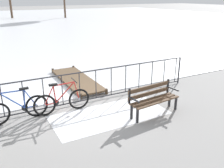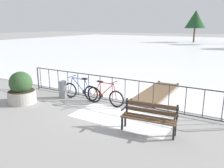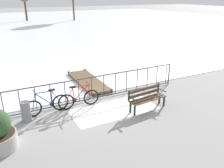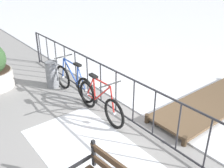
# 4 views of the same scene
# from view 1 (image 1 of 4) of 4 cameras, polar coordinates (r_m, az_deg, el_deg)

# --- Properties ---
(ground_plane) EXTENTS (160.00, 160.00, 0.00)m
(ground_plane) POSITION_cam_1_polar(r_m,az_deg,el_deg) (8.08, -9.25, -4.82)
(ground_plane) COLOR gray
(snow_patch) EXTENTS (3.43, 1.59, 0.01)m
(snow_patch) POSITION_cam_1_polar(r_m,az_deg,el_deg) (7.35, -0.46, -7.13)
(snow_patch) COLOR white
(snow_patch) RESTS_ON ground
(railing_fence) EXTENTS (9.06, 0.06, 1.07)m
(railing_fence) POSITION_cam_1_polar(r_m,az_deg,el_deg) (7.86, -9.47, -1.11)
(railing_fence) COLOR #2D2D33
(railing_fence) RESTS_ON ground
(bicycle_near_railing) EXTENTS (1.71, 0.52, 0.97)m
(bicycle_near_railing) POSITION_cam_1_polar(r_m,az_deg,el_deg) (7.51, -11.49, -3.87)
(bicycle_near_railing) COLOR black
(bicycle_near_railing) RESTS_ON ground
(bicycle_second) EXTENTS (1.71, 0.52, 0.97)m
(bicycle_second) POSITION_cam_1_polar(r_m,az_deg,el_deg) (7.36, -21.00, -5.36)
(bicycle_second) COLOR black
(bicycle_second) RESTS_ON ground
(park_bench) EXTENTS (1.64, 0.63, 0.89)m
(park_bench) POSITION_cam_1_polar(r_m,az_deg,el_deg) (7.36, 9.43, -3.01)
(park_bench) COLOR brown
(park_bench) RESTS_ON ground
(wooden_dock) EXTENTS (1.10, 3.54, 0.20)m
(wooden_dock) POSITION_cam_1_polar(r_m,az_deg,el_deg) (10.09, -8.25, 1.05)
(wooden_dock) COLOR brown
(wooden_dock) RESTS_ON ground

